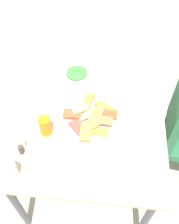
{
  "coord_description": "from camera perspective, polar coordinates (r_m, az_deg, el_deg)",
  "views": [
    {
      "loc": [
        0.95,
        0.1,
        1.93
      ],
      "look_at": [
        0.02,
        0.01,
        0.76
      ],
      "focal_mm": 40.76,
      "sensor_mm": 36.0,
      "label": 1
    }
  ],
  "objects": [
    {
      "name": "pide_platter",
      "position": [
        1.49,
        0.27,
        -1.39
      ],
      "size": [
        0.37,
        0.35,
        0.04
      ],
      "color": "white",
      "rests_on": "dining_table"
    },
    {
      "name": "fork",
      "position": [
        1.61,
        -12.09,
        2.08
      ],
      "size": [
        0.18,
        0.07,
        0.0
      ],
      "primitive_type": "cube",
      "rotation": [
        0.0,
        0.0,
        -0.31
      ],
      "color": "silver",
      "rests_on": "paper_napkin"
    },
    {
      "name": "condiment_caddy",
      "position": [
        1.41,
        -14.78,
        -7.97
      ],
      "size": [
        0.1,
        0.1,
        0.08
      ],
      "color": "#B2B2B7",
      "rests_on": "dining_table"
    },
    {
      "name": "soda_can",
      "position": [
        1.42,
        -9.9,
        -3.05
      ],
      "size": [
        0.07,
        0.07,
        0.12
      ],
      "primitive_type": "cylinder",
      "rotation": [
        0.0,
        0.0,
        4.71
      ],
      "color": "orange",
      "rests_on": "dining_table"
    },
    {
      "name": "spoon",
      "position": [
        1.6,
        -10.86,
        1.99
      ],
      "size": [
        0.16,
        0.06,
        0.0
      ],
      "primitive_type": "cube",
      "rotation": [
        0.0,
        0.0,
        -0.25
      ],
      "color": "silver",
      "rests_on": "paper_napkin"
    },
    {
      "name": "dining_table",
      "position": [
        1.6,
        -0.15,
        -1.93
      ],
      "size": [
        1.07,
        0.9,
        0.73
      ],
      "color": "beige",
      "rests_on": "ground_plane"
    },
    {
      "name": "drinking_glass",
      "position": [
        1.33,
        -17.37,
        -12.46
      ],
      "size": [
        0.07,
        0.07,
        0.11
      ],
      "primitive_type": "cylinder",
      "color": "silver",
      "rests_on": "dining_table"
    },
    {
      "name": "paper_napkin",
      "position": [
        1.61,
        -11.45,
        1.94
      ],
      "size": [
        0.13,
        0.13,
        0.0
      ],
      "primitive_type": "cube",
      "rotation": [
        0.0,
        0.0,
        -0.03
      ],
      "color": "white",
      "rests_on": "dining_table"
    },
    {
      "name": "salad_plate_greens",
      "position": [
        1.75,
        -2.88,
        8.62
      ],
      "size": [
        0.22,
        0.22,
        0.05
      ],
      "color": "white",
      "rests_on": "dining_table"
    },
    {
      "name": "ground_plane",
      "position": [
        2.16,
        -0.11,
        -12.38
      ],
      "size": [
        6.0,
        6.0,
        0.0
      ],
      "primitive_type": "plane",
      "color": "#B8B0A2"
    }
  ]
}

